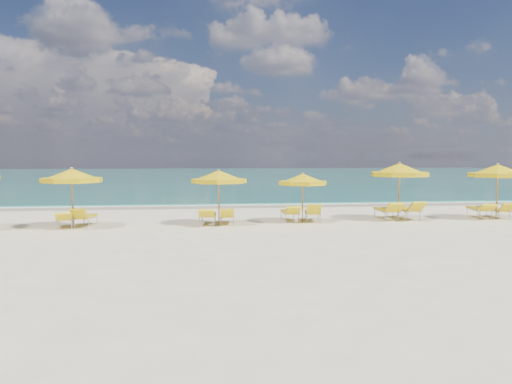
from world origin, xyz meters
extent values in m
plane|color=beige|center=(0.00, 0.00, 0.00)|extent=(120.00, 120.00, 0.00)
cube|color=#126756|center=(0.00, 48.00, 0.00)|extent=(120.00, 80.00, 0.30)
cube|color=tan|center=(0.00, 7.40, 0.00)|extent=(120.00, 2.60, 0.01)
cube|color=white|center=(0.00, 8.20, 0.00)|extent=(120.00, 1.20, 0.03)
cube|color=white|center=(-6.00, 17.00, 0.00)|extent=(14.00, 0.36, 0.05)
cube|color=white|center=(8.00, 24.00, 0.00)|extent=(18.00, 0.30, 0.05)
cylinder|color=tan|center=(-7.33, -0.29, 1.12)|extent=(0.07, 0.07, 2.25)
cone|color=#E2BE0B|center=(-7.33, -0.29, 2.07)|extent=(2.94, 2.94, 0.45)
cylinder|color=#E2BE0B|center=(-7.33, -0.29, 1.85)|extent=(2.97, 2.97, 0.18)
sphere|color=tan|center=(-7.33, -0.29, 2.30)|extent=(0.10, 0.10, 0.10)
cylinder|color=tan|center=(-1.70, -0.06, 1.08)|extent=(0.07, 0.07, 2.16)
cone|color=#E2BE0B|center=(-1.70, -0.06, 1.98)|extent=(2.42, 2.42, 0.43)
cylinder|color=#E2BE0B|center=(-1.70, -0.06, 1.77)|extent=(2.44, 2.44, 0.17)
sphere|color=tan|center=(-1.70, -0.06, 2.21)|extent=(0.10, 0.10, 0.10)
cylinder|color=tan|center=(1.81, 0.27, 1.00)|extent=(0.06, 0.06, 2.00)
cone|color=#E2BE0B|center=(1.81, 0.27, 1.84)|extent=(2.14, 2.14, 0.40)
cylinder|color=#E2BE0B|center=(1.81, 0.27, 1.65)|extent=(2.16, 2.16, 0.16)
sphere|color=tan|center=(1.81, 0.27, 2.05)|extent=(0.09, 0.09, 0.09)
cylinder|color=tan|center=(6.14, 0.55, 1.21)|extent=(0.08, 0.08, 2.42)
cone|color=#E2BE0B|center=(6.14, 0.55, 2.22)|extent=(2.82, 2.82, 0.48)
cylinder|color=#E2BE0B|center=(6.14, 0.55, 1.99)|extent=(2.84, 2.84, 0.19)
sphere|color=tan|center=(6.14, 0.55, 2.47)|extent=(0.11, 0.11, 0.11)
cylinder|color=tan|center=(10.51, 0.27, 1.18)|extent=(0.07, 0.07, 2.36)
cone|color=#E2BE0B|center=(10.51, 0.27, 2.17)|extent=(2.86, 2.86, 0.47)
cylinder|color=#E2BE0B|center=(10.51, 0.27, 1.94)|extent=(2.88, 2.88, 0.19)
sphere|color=tan|center=(10.51, 0.27, 2.42)|extent=(0.11, 0.11, 0.11)
cube|color=yellow|center=(-7.73, 0.04, 0.37)|extent=(0.82, 1.36, 0.08)
cube|color=yellow|center=(-7.54, -0.84, 0.52)|extent=(0.67, 0.67, 0.36)
cube|color=yellow|center=(-6.96, 0.32, 0.37)|extent=(0.69, 1.34, 0.08)
cube|color=yellow|center=(-7.03, -0.55, 0.57)|extent=(0.62, 0.56, 0.45)
cube|color=yellow|center=(-2.13, 0.22, 0.39)|extent=(0.72, 1.39, 0.08)
cube|color=yellow|center=(-2.22, -0.72, 0.54)|extent=(0.65, 0.65, 0.38)
cube|color=yellow|center=(-1.33, 0.30, 0.35)|extent=(0.63, 1.24, 0.07)
cube|color=yellow|center=(-1.39, -0.52, 0.52)|extent=(0.57, 0.54, 0.40)
cube|color=yellow|center=(1.37, 0.86, 0.38)|extent=(0.62, 1.34, 0.08)
cube|color=yellow|center=(1.35, -0.07, 0.55)|extent=(0.60, 0.59, 0.39)
cube|color=yellow|center=(2.34, 0.71, 0.37)|extent=(0.79, 1.37, 0.08)
cube|color=yellow|center=(2.20, -0.15, 0.58)|extent=(0.65, 0.59, 0.47)
cube|color=yellow|center=(5.69, 0.89, 0.42)|extent=(0.67, 1.46, 0.09)
cube|color=yellow|center=(5.67, -0.11, 0.62)|extent=(0.66, 0.62, 0.46)
cube|color=yellow|center=(6.65, 1.00, 0.42)|extent=(0.73, 1.49, 0.09)
cube|color=yellow|center=(6.71, 0.01, 0.63)|extent=(0.68, 0.64, 0.48)
cube|color=yellow|center=(10.04, 0.89, 0.41)|extent=(0.89, 1.51, 0.09)
cube|color=yellow|center=(9.86, -0.10, 0.56)|extent=(0.74, 0.75, 0.37)
cube|color=yellow|center=(10.94, 0.88, 0.34)|extent=(0.63, 1.23, 0.07)
cube|color=yellow|center=(10.87, 0.08, 0.53)|extent=(0.57, 0.52, 0.42)
camera|label=1|loc=(-2.66, -20.07, 2.77)|focal=35.00mm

